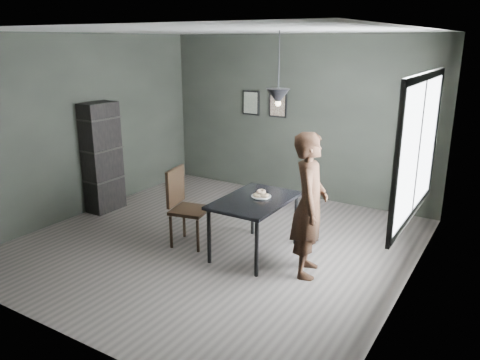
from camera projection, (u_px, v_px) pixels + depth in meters
The scene contains 13 objects.
ground at pixel (217, 243), 6.47m from camera, with size 5.00×5.00×0.00m, color #3B3633.
back_wall at pixel (297, 118), 8.11m from camera, with size 5.00×0.10×2.80m, color black.
ceiling at pixel (213, 31), 5.67m from camera, with size 5.00×5.00×0.02m.
window_assembly at pixel (419, 148), 4.93m from camera, with size 0.04×1.96×1.56m.
cafe_table at pixel (255, 205), 5.98m from camera, with size 0.80×1.20×0.75m.
white_plate at pixel (261, 197), 6.02m from camera, with size 0.23×0.23×0.01m, color white.
donut_pile at pixel (261, 194), 6.01m from camera, with size 0.20×0.21×0.09m.
woman at pixel (309, 205), 5.40m from camera, with size 0.63×0.41×1.72m, color black.
wood_chair at pixel (183, 202), 6.29m from camera, with size 0.54×0.54×1.06m.
shelf_unit at pixel (102, 157), 7.51m from camera, with size 0.33×0.59×1.76m, color black.
pendant_lamp at pixel (278, 96), 5.54m from camera, with size 0.28×0.28×0.86m.
framed_print_left at pixel (251, 103), 8.48m from camera, with size 0.34×0.04×0.44m.
framed_print_right at pixel (278, 105), 8.20m from camera, with size 0.34×0.04×0.44m.
Camera 1 is at (3.39, -4.90, 2.69)m, focal length 35.00 mm.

